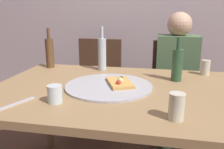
{
  "coord_description": "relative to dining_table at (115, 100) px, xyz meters",
  "views": [
    {
      "loc": [
        0.24,
        -1.31,
        1.2
      ],
      "look_at": [
        -0.04,
        0.11,
        0.79
      ],
      "focal_mm": 38.12,
      "sensor_mm": 36.0,
      "label": 1
    }
  ],
  "objects": [
    {
      "name": "pizza_tray",
      "position": [
        -0.04,
        0.01,
        0.08
      ],
      "size": [
        0.52,
        0.52,
        0.01
      ],
      "primitive_type": "cylinder",
      "color": "#ADADB2",
      "rests_on": "dining_table"
    },
    {
      "name": "guest_in_sweater",
      "position": [
        0.41,
        0.76,
        -0.03
      ],
      "size": [
        0.36,
        0.56,
        1.17
      ],
      "rotation": [
        0.0,
        0.0,
        3.14
      ],
      "color": "#4C6B47",
      "rests_on": "ground_plane"
    },
    {
      "name": "beer_bottle",
      "position": [
        0.36,
        0.22,
        0.18
      ],
      "size": [
        0.07,
        0.07,
        0.28
      ],
      "color": "#2D5133",
      "rests_on": "dining_table"
    },
    {
      "name": "tumbler_near",
      "position": [
        0.57,
        0.41,
        0.13
      ],
      "size": [
        0.06,
        0.06,
        0.1
      ],
      "primitive_type": "cylinder",
      "color": "beige",
      "rests_on": "dining_table"
    },
    {
      "name": "chair_left",
      "position": [
        -0.35,
        0.91,
        -0.16
      ],
      "size": [
        0.44,
        0.44,
        0.9
      ],
      "rotation": [
        0.0,
        0.0,
        3.14
      ],
      "color": "#472D1E",
      "rests_on": "ground_plane"
    },
    {
      "name": "water_bottle",
      "position": [
        -0.17,
        0.4,
        0.2
      ],
      "size": [
        0.06,
        0.06,
        0.33
      ],
      "color": "#B2BCC1",
      "rests_on": "dining_table"
    },
    {
      "name": "table_knife",
      "position": [
        -0.43,
        -0.34,
        0.08
      ],
      "size": [
        0.1,
        0.21,
        0.01
      ],
      "primitive_type": "cube",
      "rotation": [
        0.0,
        0.0,
        1.17
      ],
      "color": "#B7B7BC",
      "rests_on": "dining_table"
    },
    {
      "name": "chair_right",
      "position": [
        0.41,
        0.91,
        -0.16
      ],
      "size": [
        0.44,
        0.44,
        0.9
      ],
      "rotation": [
        0.0,
        0.0,
        3.14
      ],
      "color": "#472D1E",
      "rests_on": "ground_plane"
    },
    {
      "name": "wine_bottle",
      "position": [
        -0.6,
        0.4,
        0.2
      ],
      "size": [
        0.06,
        0.06,
        0.31
      ],
      "color": "brown",
      "rests_on": "dining_table"
    },
    {
      "name": "wine_glass",
      "position": [
        0.33,
        -0.35,
        0.13
      ],
      "size": [
        0.07,
        0.07,
        0.12
      ],
      "primitive_type": "cylinder",
      "color": "beige",
      "rests_on": "dining_table"
    },
    {
      "name": "tumbler_far",
      "position": [
        -0.25,
        -0.28,
        0.12
      ],
      "size": [
        0.07,
        0.07,
        0.09
      ],
      "primitive_type": "cylinder",
      "color": "silver",
      "rests_on": "dining_table"
    },
    {
      "name": "pizza_slice_last",
      "position": [
        0.02,
        0.04,
        0.1
      ],
      "size": [
        0.21,
        0.25,
        0.05
      ],
      "color": "tan",
      "rests_on": "pizza_tray"
    },
    {
      "name": "dining_table",
      "position": [
        0.0,
        0.0,
        0.0
      ],
      "size": [
        1.47,
        1.02,
        0.74
      ],
      "color": "#99754C",
      "rests_on": "ground_plane"
    }
  ]
}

